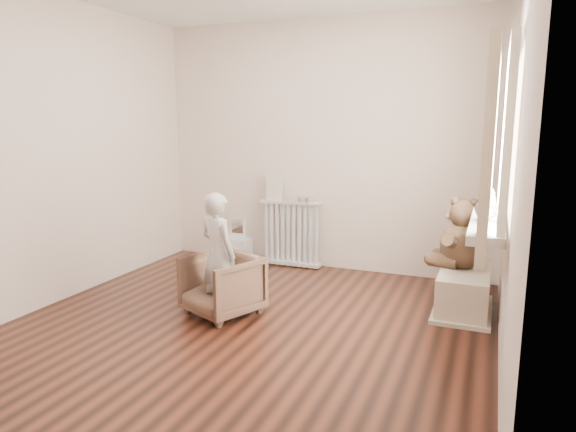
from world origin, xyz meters
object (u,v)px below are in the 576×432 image
at_px(armchair, 222,285).
at_px(plush_cat, 487,206).
at_px(toy_vanity, 237,237).
at_px(child, 218,254).
at_px(toy_bench, 464,288).
at_px(teddy_bear, 463,230).
at_px(radiator, 291,231).

bearing_deg(armchair, plush_cat, 27.87).
relative_size(toy_vanity, armchair, 0.88).
bearing_deg(child, toy_vanity, -43.84).
bearing_deg(toy_bench, teddy_bear, 108.26).
relative_size(armchair, plush_cat, 2.15).
xyz_separation_m(toy_bench, teddy_bear, (-0.04, 0.11, 0.47)).
bearing_deg(toy_vanity, plush_cat, -27.22).
relative_size(armchair, child, 0.55).
bearing_deg(radiator, teddy_bear, -19.03).
bearing_deg(radiator, toy_vanity, -177.35).
xyz_separation_m(toy_vanity, armchair, (0.66, -1.51, -0.03)).
distance_m(radiator, plush_cat, 2.48).
height_order(radiator, teddy_bear, teddy_bear).
bearing_deg(armchair, toy_vanity, 136.84).
relative_size(toy_bench, plush_cat, 2.93).
height_order(armchair, teddy_bear, teddy_bear).
bearing_deg(teddy_bear, child, -140.59).
bearing_deg(toy_bench, plush_cat, -77.75).
height_order(toy_bench, plush_cat, plush_cat).
relative_size(armchair, teddy_bear, 0.93).
xyz_separation_m(child, plush_cat, (1.97, 0.21, 0.48)).
relative_size(radiator, armchair, 1.32).
relative_size(radiator, child, 0.72).
relative_size(teddy_bear, plush_cat, 2.31).
bearing_deg(armchair, teddy_bear, 50.45).
height_order(radiator, plush_cat, plush_cat).
relative_size(armchair, toy_bench, 0.73).
bearing_deg(child, armchair, -66.73).
bearing_deg(toy_bench, toy_vanity, 164.15).
distance_m(radiator, teddy_bear, 1.92).
bearing_deg(teddy_bear, radiator, 171.95).
height_order(radiator, child, child).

